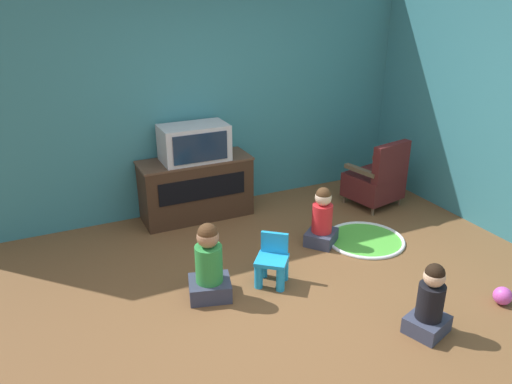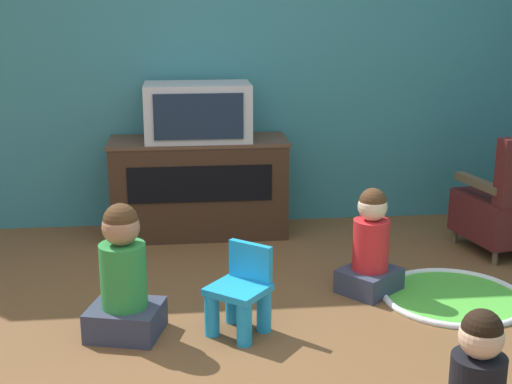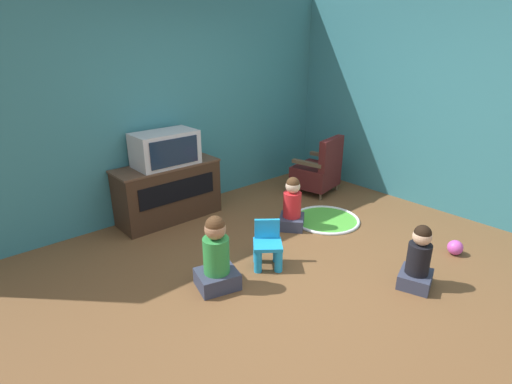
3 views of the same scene
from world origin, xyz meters
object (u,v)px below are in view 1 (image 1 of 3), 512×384
(child_watching_right, at_px, (430,303))
(yellow_kid_chair, at_px, (272,263))
(television, at_px, (194,143))
(toy_ball, at_px, (503,296))
(child_watching_left, at_px, (322,220))
(tv_cabinet, at_px, (196,187))
(child_watching_center, at_px, (209,266))
(black_armchair, at_px, (376,180))

(child_watching_right, bearing_deg, yellow_kid_chair, 105.44)
(television, bearing_deg, toy_ball, -57.11)
(television, bearing_deg, child_watching_left, -50.75)
(tv_cabinet, xyz_separation_m, yellow_kid_chair, (0.16, -1.64, -0.17))
(yellow_kid_chair, height_order, toy_ball, yellow_kid_chair)
(television, relative_size, yellow_kid_chair, 1.62)
(television, distance_m, child_watching_center, 1.75)
(yellow_kid_chair, xyz_separation_m, child_watching_right, (0.78, -1.15, 0.07))
(tv_cabinet, xyz_separation_m, child_watching_right, (0.94, -2.79, -0.10))
(child_watching_right, relative_size, toy_ball, 3.90)
(child_watching_center, xyz_separation_m, child_watching_right, (1.37, -1.19, -0.04))
(television, height_order, child_watching_left, television)
(tv_cabinet, bearing_deg, black_armchair, -16.80)
(child_watching_left, relative_size, child_watching_right, 1.04)
(tv_cabinet, bearing_deg, toy_ball, -57.26)
(television, bearing_deg, tv_cabinet, 90.00)
(child_watching_center, bearing_deg, child_watching_left, 31.54)
(television, height_order, yellow_kid_chair, television)
(television, distance_m, toy_ball, 3.40)
(black_armchair, xyz_separation_m, yellow_kid_chair, (-1.94, -1.01, -0.13))
(child_watching_center, bearing_deg, television, 89.95)
(child_watching_right, bearing_deg, child_watching_center, 120.51)
(yellow_kid_chair, height_order, child_watching_center, child_watching_center)
(toy_ball, bearing_deg, child_watching_center, 152.10)
(child_watching_right, height_order, toy_ball, child_watching_right)
(black_armchair, bearing_deg, tv_cabinet, -28.18)
(television, distance_m, child_watching_left, 1.65)
(television, xyz_separation_m, child_watching_left, (0.96, -1.18, -0.63))
(black_armchair, xyz_separation_m, child_watching_left, (-1.13, -0.56, -0.05))
(child_watching_left, distance_m, child_watching_right, 1.60)
(yellow_kid_chair, relative_size, child_watching_left, 0.72)
(tv_cabinet, height_order, child_watching_center, same)
(child_watching_left, bearing_deg, television, 90.12)
(yellow_kid_chair, relative_size, child_watching_center, 0.65)
(yellow_kid_chair, relative_size, toy_ball, 2.93)
(yellow_kid_chair, height_order, child_watching_left, child_watching_left)
(black_armchair, relative_size, child_watching_right, 1.37)
(tv_cabinet, xyz_separation_m, toy_ball, (1.79, -2.78, -0.29))
(tv_cabinet, relative_size, television, 1.72)
(child_watching_right, xyz_separation_m, toy_ball, (0.85, 0.01, -0.19))
(black_armchair, height_order, child_watching_left, black_armchair)
(black_armchair, height_order, child_watching_right, black_armchair)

